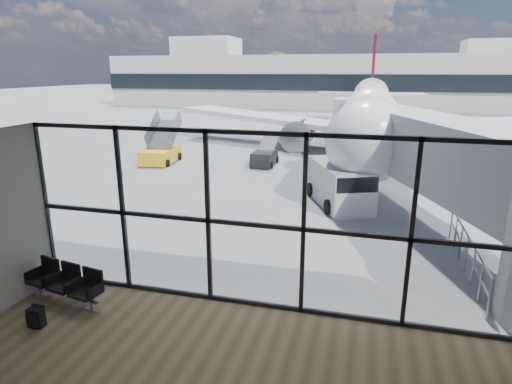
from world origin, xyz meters
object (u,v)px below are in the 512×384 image
at_px(backpack, 36,317).
at_px(belt_loader, 265,156).
at_px(airliner, 370,110).
at_px(mobile_stairs, 161,153).
at_px(seating_row, 67,281).
at_px(service_van, 340,184).

distance_m(backpack, belt_loader, 18.73).
xyz_separation_m(airliner, mobile_stairs, (-12.93, -9.64, -2.24)).
bearing_deg(airliner, seating_row, -105.64).
bearing_deg(belt_loader, backpack, -93.76).
xyz_separation_m(service_van, belt_loader, (-5.20, 7.20, -0.40)).
height_order(backpack, service_van, service_van).
relative_size(seating_row, airliner, 0.06).
relative_size(backpack, mobile_stairs, 0.14).
xyz_separation_m(seating_row, backpack, (0.08, -1.25, -0.30)).
bearing_deg(mobile_stairs, belt_loader, 3.86).
bearing_deg(belt_loader, service_van, -55.00).
bearing_deg(seating_row, backpack, -75.70).
bearing_deg(mobile_stairs, backpack, -77.01).
bearing_deg(seating_row, service_van, 69.58).
bearing_deg(service_van, mobile_stairs, 129.32).
height_order(seating_row, backpack, seating_row).
height_order(airliner, service_van, airliner).
bearing_deg(service_van, belt_loader, 102.45).
height_order(service_van, mobile_stairs, mobile_stairs).
distance_m(seating_row, backpack, 1.29).
bearing_deg(belt_loader, seating_row, -94.22).
distance_m(backpack, mobile_stairs, 18.57).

